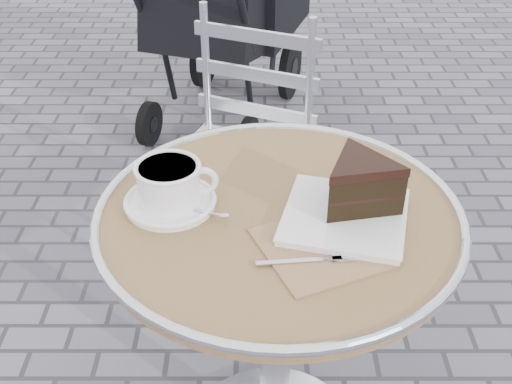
{
  "coord_description": "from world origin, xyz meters",
  "views": [
    {
      "loc": [
        -0.04,
        -1.0,
        1.46
      ],
      "look_at": [
        -0.04,
        -0.0,
        0.78
      ],
      "focal_mm": 45.0,
      "sensor_mm": 36.0,
      "label": 1
    }
  ],
  "objects_px": {
    "cafe_table": "(277,276)",
    "cake_plate_set": "(356,192)",
    "cappuccino_set": "(170,188)",
    "bistro_chair": "(247,126)",
    "baby_stroller": "(227,9)"
  },
  "relations": [
    {
      "from": "cafe_table",
      "to": "cake_plate_set",
      "type": "distance_m",
      "value": 0.26
    },
    {
      "from": "cafe_table",
      "to": "cappuccino_set",
      "type": "relative_size",
      "value": 3.72
    },
    {
      "from": "cafe_table",
      "to": "bistro_chair",
      "type": "xyz_separation_m",
      "value": [
        -0.07,
        0.7,
        -0.02
      ]
    },
    {
      "from": "bistro_chair",
      "to": "baby_stroller",
      "type": "distance_m",
      "value": 1.16
    },
    {
      "from": "cafe_table",
      "to": "bistro_chair",
      "type": "height_order",
      "value": "bistro_chair"
    },
    {
      "from": "cafe_table",
      "to": "cappuccino_set",
      "type": "height_order",
      "value": "cappuccino_set"
    },
    {
      "from": "baby_stroller",
      "to": "cafe_table",
      "type": "bearing_deg",
      "value": -66.53
    },
    {
      "from": "baby_stroller",
      "to": "cappuccino_set",
      "type": "bearing_deg",
      "value": -72.99
    },
    {
      "from": "cake_plate_set",
      "to": "bistro_chair",
      "type": "bearing_deg",
      "value": 121.0
    },
    {
      "from": "cafe_table",
      "to": "baby_stroller",
      "type": "distance_m",
      "value": 1.87
    },
    {
      "from": "cappuccino_set",
      "to": "cake_plate_set",
      "type": "height_order",
      "value": "cake_plate_set"
    },
    {
      "from": "cake_plate_set",
      "to": "cafe_table",
      "type": "bearing_deg",
      "value": -170.94
    },
    {
      "from": "cappuccino_set",
      "to": "cake_plate_set",
      "type": "xyz_separation_m",
      "value": [
        0.35,
        -0.04,
        0.01
      ]
    },
    {
      "from": "bistro_chair",
      "to": "baby_stroller",
      "type": "xyz_separation_m",
      "value": [
        -0.1,
        1.16,
        -0.02
      ]
    },
    {
      "from": "cake_plate_set",
      "to": "baby_stroller",
      "type": "distance_m",
      "value": 1.92
    }
  ]
}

